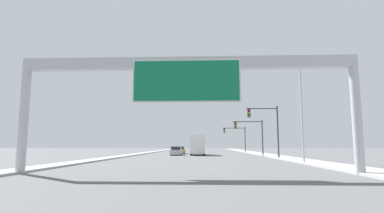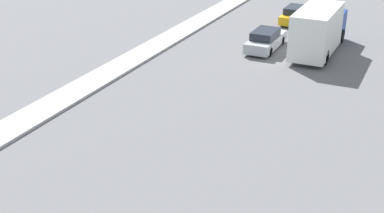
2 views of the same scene
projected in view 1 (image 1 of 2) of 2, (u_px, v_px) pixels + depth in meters
The scene contains 10 objects.
sidewalk_right at pixel (256, 153), 58.61m from camera, with size 3.00×120.00×0.15m.
median_strip_left at pixel (145, 153), 59.47m from camera, with size 2.00×120.00×0.15m.
sign_gantry at pixel (187, 80), 18.04m from camera, with size 20.45×0.73×6.99m.
car_near_center at pixel (180, 150), 56.83m from camera, with size 1.71×4.43×1.36m.
car_mid_center at pixel (176, 151), 48.92m from camera, with size 1.71×4.68×1.42m.
truck_box_primary at pixel (198, 145), 49.61m from camera, with size 2.35×7.95×3.26m.
traffic_light_near_intersection at pixel (268, 123), 37.43m from camera, with size 3.94×0.32×6.54m.
traffic_light_mid_block at pixel (252, 131), 47.29m from camera, with size 4.67×0.32×5.64m.
traffic_light_far_intersection at pixel (237, 135), 67.13m from camera, with size 5.11×0.32×5.72m.
street_lamp_right at pixel (298, 104), 28.57m from camera, with size 2.79×0.28×9.52m.
Camera 1 is at (1.03, 0.26, 1.71)m, focal length 28.00 mm.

